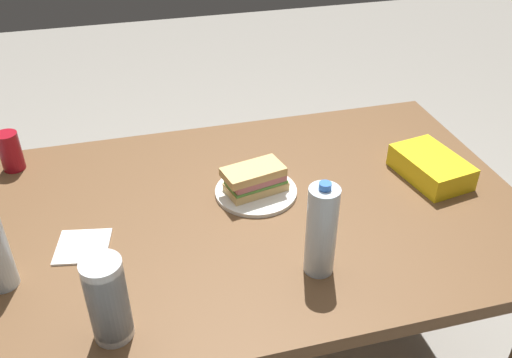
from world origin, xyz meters
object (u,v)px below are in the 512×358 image
object	(u,v)px
dining_table	(252,233)
sandwich	(255,179)
chip_bag	(431,167)
paper_plate	(256,192)
water_bottle_spare	(321,231)
soda_can_red	(10,151)
plastic_cup_stack	(108,300)

from	to	relation	value
dining_table	sandwich	world-z (taller)	sandwich
chip_bag	paper_plate	bearing A→B (deg)	74.70
chip_bag	water_bottle_spare	distance (m)	0.55
dining_table	paper_plate	distance (m)	0.12
soda_can_red	plastic_cup_stack	xyz separation A→B (m)	(-0.27, 0.74, 0.04)
dining_table	paper_plate	world-z (taller)	paper_plate
paper_plate	dining_table	bearing A→B (deg)	66.21
soda_can_red	chip_bag	xyz separation A→B (m)	(-1.21, 0.37, -0.03)
soda_can_red	sandwich	bearing A→B (deg)	154.84
sandwich	water_bottle_spare	bearing A→B (deg)	101.53
sandwich	soda_can_red	distance (m)	0.75
sandwich	chip_bag	distance (m)	0.53
dining_table	soda_can_red	distance (m)	0.78
soda_can_red	dining_table	bearing A→B (deg)	149.84
plastic_cup_stack	chip_bag	bearing A→B (deg)	-158.79
paper_plate	chip_bag	distance (m)	0.53
paper_plate	chip_bag	bearing A→B (deg)	174.61
dining_table	chip_bag	distance (m)	0.57
water_bottle_spare	paper_plate	bearing A→B (deg)	-79.08
dining_table	sandwich	distance (m)	0.16
sandwich	chip_bag	world-z (taller)	sandwich
paper_plate	chip_bag	xyz separation A→B (m)	(-0.53, 0.05, 0.03)
dining_table	chip_bag	xyz separation A→B (m)	(-0.56, -0.01, 0.13)
sandwich	plastic_cup_stack	size ratio (longest dim) A/B	0.97
chip_bag	sandwich	bearing A→B (deg)	75.02
sandwich	soda_can_red	size ratio (longest dim) A/B	1.61
plastic_cup_stack	paper_plate	bearing A→B (deg)	-135.22
dining_table	plastic_cup_stack	xyz separation A→B (m)	(0.39, 0.35, 0.19)
dining_table	plastic_cup_stack	size ratio (longest dim) A/B	7.53
dining_table	sandwich	size ratio (longest dim) A/B	7.79
paper_plate	sandwich	size ratio (longest dim) A/B	1.20
soda_can_red	chip_bag	distance (m)	1.27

